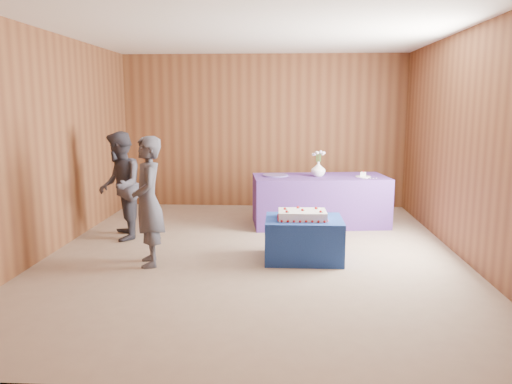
# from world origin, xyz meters

# --- Properties ---
(ground) EXTENTS (6.00, 6.00, 0.00)m
(ground) POSITION_xyz_m (0.00, 0.00, 0.00)
(ground) COLOR gray
(ground) RESTS_ON ground
(room_shell) EXTENTS (5.04, 6.04, 2.72)m
(room_shell) POSITION_xyz_m (0.00, 0.00, 1.80)
(room_shell) COLOR brown
(room_shell) RESTS_ON ground
(cake_table) EXTENTS (0.90, 0.70, 0.50)m
(cake_table) POSITION_xyz_m (0.61, -0.19, 0.25)
(cake_table) COLOR #1B3A96
(cake_table) RESTS_ON ground
(serving_table) EXTENTS (2.10, 1.14, 0.75)m
(serving_table) POSITION_xyz_m (0.92, 1.59, 0.38)
(serving_table) COLOR #4E2F82
(serving_table) RESTS_ON ground
(sheet_cake) EXTENTS (0.59, 0.41, 0.13)m
(sheet_cake) POSITION_xyz_m (0.58, -0.23, 0.55)
(sheet_cake) COLOR white
(sheet_cake) RESTS_ON cake_table
(vase) EXTENTS (0.22, 0.22, 0.22)m
(vase) POSITION_xyz_m (0.88, 1.58, 0.86)
(vase) COLOR white
(vase) RESTS_ON serving_table
(flower_spray) EXTENTS (0.20, 0.20, 0.15)m
(flower_spray) POSITION_xyz_m (0.88, 1.58, 1.10)
(flower_spray) COLOR #386E2C
(flower_spray) RESTS_ON vase
(platter) EXTENTS (0.54, 0.54, 0.02)m
(platter) POSITION_xyz_m (0.24, 1.58, 0.76)
(platter) COLOR #5B4A94
(platter) RESTS_ON serving_table
(plate) EXTENTS (0.23, 0.23, 0.01)m
(plate) POSITION_xyz_m (1.55, 1.55, 0.76)
(plate) COLOR white
(plate) RESTS_ON serving_table
(cake_slice) EXTENTS (0.09, 0.08, 0.09)m
(cake_slice) POSITION_xyz_m (1.55, 1.55, 0.80)
(cake_slice) COLOR white
(cake_slice) RESTS_ON plate
(knife) EXTENTS (0.25, 0.12, 0.00)m
(knife) POSITION_xyz_m (1.63, 1.39, 0.75)
(knife) COLOR #B0B0B4
(knife) RESTS_ON serving_table
(guest_left) EXTENTS (0.51, 0.62, 1.48)m
(guest_left) POSITION_xyz_m (-1.17, -0.49, 0.74)
(guest_left) COLOR #3C3C47
(guest_left) RESTS_ON ground
(guest_right) EXTENTS (0.75, 0.85, 1.47)m
(guest_right) POSITION_xyz_m (-1.85, 0.60, 0.73)
(guest_right) COLOR #35343E
(guest_right) RESTS_ON ground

